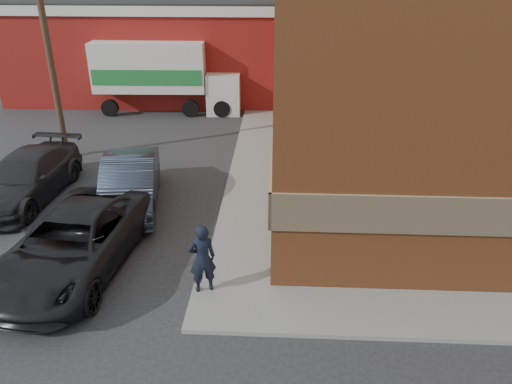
% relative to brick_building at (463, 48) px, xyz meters
% --- Properties ---
extents(ground, '(90.00, 90.00, 0.00)m').
position_rel_brick_building_xyz_m(ground, '(-8.50, -9.00, -4.68)').
color(ground, '#28282B').
rests_on(ground, ground).
extents(brick_building, '(14.25, 18.25, 9.36)m').
position_rel_brick_building_xyz_m(brick_building, '(0.00, 0.00, 0.00)').
color(brick_building, '#A05329').
rests_on(brick_building, ground).
extents(sidewalk_west, '(1.80, 18.00, 0.12)m').
position_rel_brick_building_xyz_m(sidewalk_west, '(-7.90, 0.00, -4.62)').
color(sidewalk_west, gray).
rests_on(sidewalk_west, ground).
extents(warehouse, '(16.30, 8.30, 5.60)m').
position_rel_brick_building_xyz_m(warehouse, '(-14.50, 11.00, -1.87)').
color(warehouse, maroon).
rests_on(warehouse, ground).
extents(utility_pole, '(2.00, 0.26, 9.00)m').
position_rel_brick_building_xyz_m(utility_pole, '(-16.00, 0.00, 0.06)').
color(utility_pole, brown).
rests_on(utility_pole, ground).
extents(man, '(0.79, 0.65, 1.87)m').
position_rel_brick_building_xyz_m(man, '(-8.70, -9.25, -3.63)').
color(man, black).
rests_on(man, sidewalk_south).
extents(sedan, '(2.71, 5.36, 1.69)m').
position_rel_brick_building_xyz_m(sedan, '(-11.92, -4.39, -3.84)').
color(sedan, '#2B3748').
rests_on(sedan, ground).
extents(suv_a, '(3.40, 6.29, 1.67)m').
position_rel_brick_building_xyz_m(suv_a, '(-12.36, -8.32, -3.85)').
color(suv_a, black).
rests_on(suv_a, ground).
extents(suv_b, '(2.59, 5.62, 1.59)m').
position_rel_brick_building_xyz_m(suv_b, '(-15.74, -4.02, -3.89)').
color(suv_b, '#272629').
rests_on(suv_b, ground).
extents(box_truck, '(7.76, 2.55, 3.80)m').
position_rel_brick_building_xyz_m(box_truck, '(-13.08, 7.02, -2.49)').
color(box_truck, white).
rests_on(box_truck, ground).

